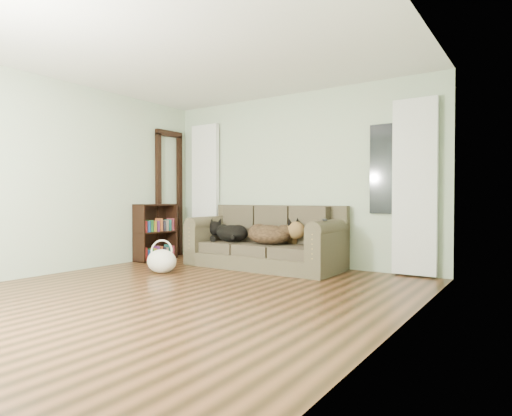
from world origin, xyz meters
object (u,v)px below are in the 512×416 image
Objects in this scene: dog_black_lab at (230,233)px; tote_bag at (162,261)px; sofa at (263,236)px; dog_shepherd at (272,234)px; bookshelf at (156,229)px.

tote_bag is at bearing -80.19° from dog_black_lab.
tote_bag is (-0.29, -1.13, -0.32)m from dog_black_lab.
sofa is 0.59m from dog_black_lab.
bookshelf is at bearing 12.53° from dog_shepherd.
sofa is 5.16× the size of tote_bag.
dog_shepherd is at bearing 24.70° from dog_black_lab.
tote_bag is (-0.87, -1.17, -0.29)m from sofa.
sofa is at bearing 28.21° from dog_black_lab.
bookshelf is at bearing -142.62° from dog_black_lab.
tote_bag is at bearing -34.51° from bookshelf.
sofa reaches higher than tote_bag.
dog_black_lab is at bearing 75.58° from tote_bag.
bookshelf is (-1.29, -0.30, 0.02)m from dog_black_lab.
sofa is at bearing 15.30° from bookshelf.
dog_black_lab is at bearing 18.10° from bookshelf.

